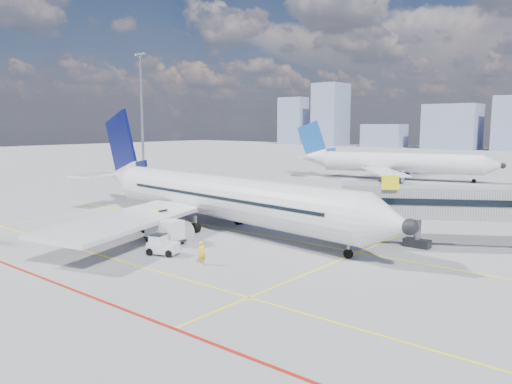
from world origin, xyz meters
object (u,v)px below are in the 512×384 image
cargo_dolly (165,230)px  baggage_tug (162,245)px  main_aircraft (213,196)px  belt_loader (141,223)px  ramp_worker (202,253)px  second_aircraft (391,163)px

cargo_dolly → baggage_tug: bearing=-41.7°
main_aircraft → belt_loader: (-4.69, -5.46, -2.57)m
main_aircraft → ramp_worker: bearing=-42.6°
second_aircraft → cargo_dolly: bearing=-98.7°
baggage_tug → belt_loader: 10.37m
main_aircraft → cargo_dolly: bearing=-72.9°
ramp_worker → main_aircraft: bearing=67.4°
second_aircraft → ramp_worker: size_ratio=21.48×
second_aircraft → baggage_tug: size_ratio=14.11×
baggage_tug → ramp_worker: (4.56, 0.06, 0.09)m
baggage_tug → main_aircraft: bearing=93.6°
second_aircraft → main_aircraft: bearing=-99.4°
second_aircraft → belt_loader: (0.38, -59.20, -2.57)m
baggage_tug → belt_loader: (-9.10, 4.96, -0.15)m
cargo_dolly → belt_loader: belt_loader is taller
baggage_tug → ramp_worker: bearing=-18.5°
second_aircraft → baggage_tug: bearing=-96.3°
main_aircraft → second_aircraft: 53.97m
baggage_tug → cargo_dolly: size_ratio=0.68×
second_aircraft → cargo_dolly: (6.47, -61.31, -2.05)m
second_aircraft → cargo_dolly: 61.69m
belt_loader → ramp_worker: size_ratio=3.50×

